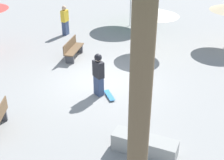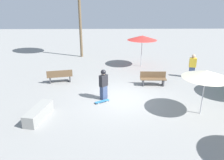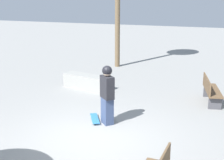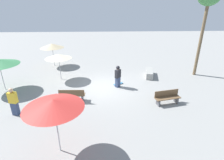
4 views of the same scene
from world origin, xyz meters
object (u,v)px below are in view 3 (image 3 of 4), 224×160
object	(u,v)px
skater_main	(107,93)
concrete_ledge	(86,82)
skateboard	(95,118)
bench_far	(211,90)

from	to	relation	value
skater_main	concrete_ledge	size ratio (longest dim) A/B	0.87
skateboard	skater_main	bearing A→B (deg)	-130.63
skater_main	skateboard	world-z (taller)	skater_main
skater_main	concrete_ledge	xyz separation A→B (m)	(-2.88, -2.03, -0.63)
skateboard	bench_far	xyz separation A→B (m)	(-2.79, 2.97, 0.37)
bench_far	concrete_ledge	bearing A→B (deg)	-102.13
skateboard	concrete_ledge	bearing A→B (deg)	-0.42
skateboard	bench_far	world-z (taller)	bench_far
bench_far	skater_main	bearing A→B (deg)	-53.69
concrete_ledge	bench_far	size ratio (longest dim) A/B	1.16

